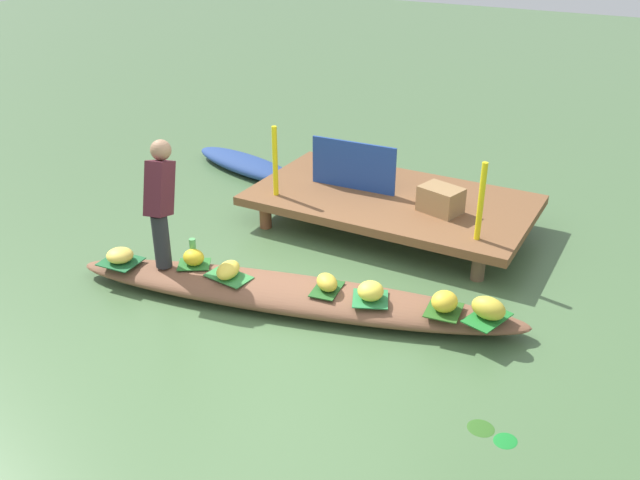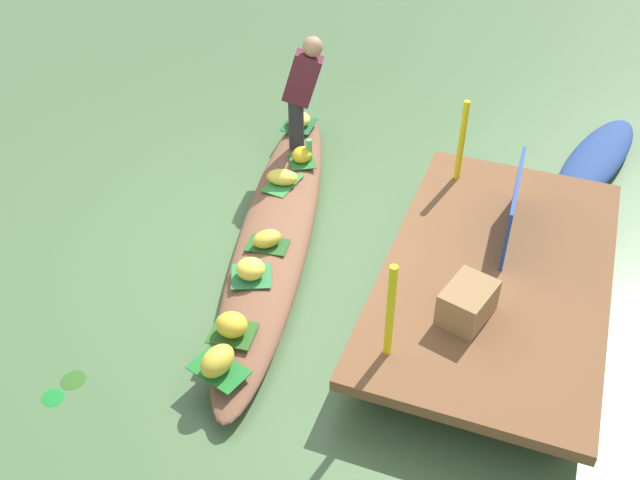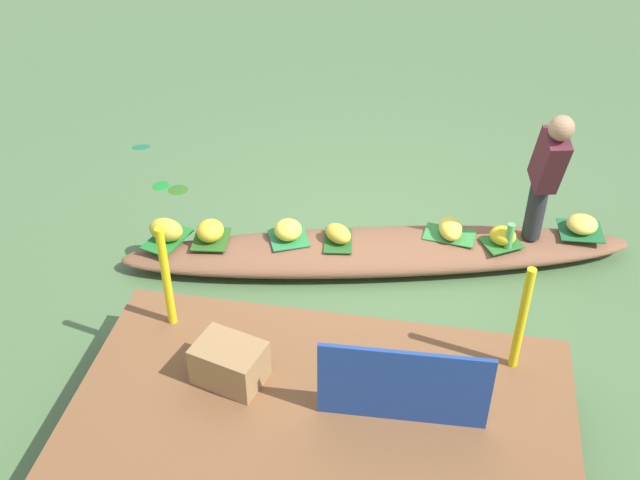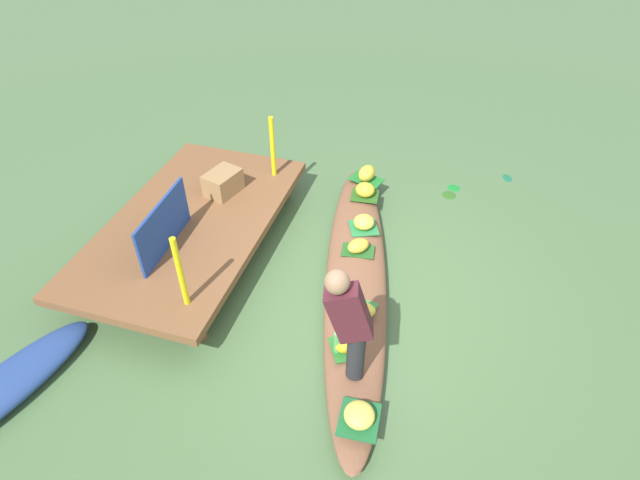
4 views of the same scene
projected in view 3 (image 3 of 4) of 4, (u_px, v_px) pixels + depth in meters
canal_water at (377, 262)px, 6.69m from camera, size 40.00×40.00×0.00m
dock_platform at (322, 413)px, 4.89m from camera, size 3.20×1.80×0.39m
vendor_boat at (378, 251)px, 6.62m from camera, size 4.46×1.66×0.23m
leaf_mat_0 at (450, 235)px, 6.61m from camera, size 0.46×0.31×0.01m
banana_bunch_0 at (450, 228)px, 6.57m from camera, size 0.25×0.34×0.15m
leaf_mat_1 at (338, 240)px, 6.55m from camera, size 0.29×0.40×0.01m
banana_bunch_1 at (338, 234)px, 6.50m from camera, size 0.32×0.31×0.15m
leaf_mat_2 at (167, 239)px, 6.56m from camera, size 0.38×0.49×0.01m
banana_bunch_2 at (166, 230)px, 6.51m from camera, size 0.34×0.26×0.20m
leaf_mat_3 at (288, 238)px, 6.58m from camera, size 0.43×0.43×0.01m
banana_bunch_3 at (288, 230)px, 6.53m from camera, size 0.29×0.29×0.17m
leaf_mat_4 at (581, 231)px, 6.66m from camera, size 0.40×0.36×0.01m
banana_bunch_4 at (582, 224)px, 6.62m from camera, size 0.34×0.34×0.14m
leaf_mat_5 at (211, 239)px, 6.56m from camera, size 0.33×0.38×0.01m
banana_bunch_5 at (210, 231)px, 6.51m from camera, size 0.24×0.26×0.18m
leaf_mat_6 at (502, 243)px, 6.52m from camera, size 0.40×0.38×0.01m
banana_bunch_6 at (503, 236)px, 6.47m from camera, size 0.26×0.24×0.16m
vendor_person at (547, 170)px, 6.14m from camera, size 0.27×0.45×1.24m
water_bottle at (510, 236)px, 6.39m from camera, size 0.07×0.07×0.25m
market_banner at (403, 387)px, 4.62m from camera, size 1.05×0.08×0.58m
railing_post_west at (522, 319)px, 4.92m from camera, size 0.06×0.06×0.82m
railing_post_east at (166, 277)px, 5.26m from camera, size 0.06×0.06×0.82m
produce_crate at (230, 363)px, 4.98m from camera, size 0.51×0.43×0.29m
drifting_plant_0 at (161, 185)px, 7.69m from camera, size 0.23×0.24×0.01m
drifting_plant_1 at (141, 147)px, 8.32m from camera, size 0.23×0.18×0.01m
drifting_plant_2 at (178, 190)px, 7.62m from camera, size 0.21×0.20×0.01m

